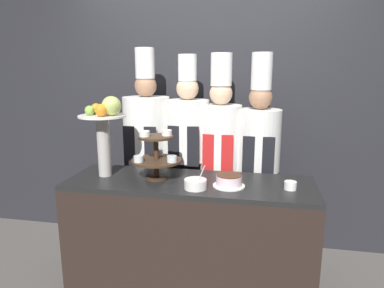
{
  "coord_description": "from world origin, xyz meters",
  "views": [
    {
      "loc": [
        0.47,
        -2.0,
        1.68
      ],
      "look_at": [
        0.0,
        0.39,
        1.15
      ],
      "focal_mm": 32.0,
      "sensor_mm": 36.0,
      "label": 1
    }
  ],
  "objects_px": {
    "fruit_pedestal": "(105,124)",
    "tiered_stand": "(156,154)",
    "cake_round": "(229,181)",
    "chef_center_right": "(220,153)",
    "serving_bowl_near": "(195,184)",
    "chef_center_left": "(188,151)",
    "chef_left": "(147,149)",
    "cup_white": "(290,185)",
    "chef_right": "(258,156)"
  },
  "relations": [
    {
      "from": "cup_white",
      "to": "chef_right",
      "type": "bearing_deg",
      "value": 109.95
    },
    {
      "from": "fruit_pedestal",
      "to": "chef_center_left",
      "type": "bearing_deg",
      "value": 47.53
    },
    {
      "from": "chef_right",
      "to": "fruit_pedestal",
      "type": "bearing_deg",
      "value": -153.7
    },
    {
      "from": "fruit_pedestal",
      "to": "chef_left",
      "type": "distance_m",
      "value": 0.64
    },
    {
      "from": "cup_white",
      "to": "chef_center_right",
      "type": "height_order",
      "value": "chef_center_right"
    },
    {
      "from": "serving_bowl_near",
      "to": "chef_center_right",
      "type": "xyz_separation_m",
      "value": [
        0.08,
        0.7,
        0.05
      ]
    },
    {
      "from": "serving_bowl_near",
      "to": "chef_center_left",
      "type": "height_order",
      "value": "chef_center_left"
    },
    {
      "from": "tiered_stand",
      "to": "serving_bowl_near",
      "type": "distance_m",
      "value": 0.39
    },
    {
      "from": "fruit_pedestal",
      "to": "cup_white",
      "type": "distance_m",
      "value": 1.38
    },
    {
      "from": "cup_white",
      "to": "chef_right",
      "type": "height_order",
      "value": "chef_right"
    },
    {
      "from": "tiered_stand",
      "to": "chef_right",
      "type": "height_order",
      "value": "chef_right"
    },
    {
      "from": "chef_left",
      "to": "chef_right",
      "type": "distance_m",
      "value": 0.98
    },
    {
      "from": "cake_round",
      "to": "chef_center_left",
      "type": "distance_m",
      "value": 0.74
    },
    {
      "from": "serving_bowl_near",
      "to": "chef_right",
      "type": "relative_size",
      "value": 0.09
    },
    {
      "from": "fruit_pedestal",
      "to": "chef_center_right",
      "type": "relative_size",
      "value": 0.33
    },
    {
      "from": "fruit_pedestal",
      "to": "chef_center_right",
      "type": "height_order",
      "value": "chef_center_right"
    },
    {
      "from": "chef_center_left",
      "to": "chef_right",
      "type": "height_order",
      "value": "chef_right"
    },
    {
      "from": "tiered_stand",
      "to": "chef_right",
      "type": "bearing_deg",
      "value": 36.72
    },
    {
      "from": "tiered_stand",
      "to": "cake_round",
      "type": "relative_size",
      "value": 1.66
    },
    {
      "from": "tiered_stand",
      "to": "fruit_pedestal",
      "type": "bearing_deg",
      "value": -178.96
    },
    {
      "from": "chef_center_right",
      "to": "chef_right",
      "type": "relative_size",
      "value": 1.0
    },
    {
      "from": "cake_round",
      "to": "chef_left",
      "type": "height_order",
      "value": "chef_left"
    },
    {
      "from": "serving_bowl_near",
      "to": "chef_right",
      "type": "xyz_separation_m",
      "value": [
        0.41,
        0.7,
        0.03
      ]
    },
    {
      "from": "tiered_stand",
      "to": "cake_round",
      "type": "distance_m",
      "value": 0.56
    },
    {
      "from": "cake_round",
      "to": "chef_center_right",
      "type": "xyz_separation_m",
      "value": [
        -0.13,
        0.61,
        0.04
      ]
    },
    {
      "from": "chef_right",
      "to": "chef_center_left",
      "type": "bearing_deg",
      "value": -180.0
    },
    {
      "from": "chef_left",
      "to": "chef_center_right",
      "type": "height_order",
      "value": "chef_left"
    },
    {
      "from": "chef_left",
      "to": "chef_center_right",
      "type": "bearing_deg",
      "value": 0.01
    },
    {
      "from": "serving_bowl_near",
      "to": "chef_right",
      "type": "bearing_deg",
      "value": 59.87
    },
    {
      "from": "fruit_pedestal",
      "to": "chef_left",
      "type": "bearing_deg",
      "value": 76.3
    },
    {
      "from": "chef_center_left",
      "to": "cup_white",
      "type": "bearing_deg",
      "value": -35.86
    },
    {
      "from": "chef_center_left",
      "to": "chef_right",
      "type": "distance_m",
      "value": 0.61
    },
    {
      "from": "tiered_stand",
      "to": "serving_bowl_near",
      "type": "bearing_deg",
      "value": -26.74
    },
    {
      "from": "serving_bowl_near",
      "to": "chef_center_left",
      "type": "relative_size",
      "value": 0.09
    },
    {
      "from": "chef_center_right",
      "to": "fruit_pedestal",
      "type": "bearing_deg",
      "value": -145.08
    },
    {
      "from": "cake_round",
      "to": "chef_right",
      "type": "height_order",
      "value": "chef_right"
    },
    {
      "from": "cup_white",
      "to": "chef_left",
      "type": "relative_size",
      "value": 0.04
    },
    {
      "from": "tiered_stand",
      "to": "serving_bowl_near",
      "type": "height_order",
      "value": "tiered_stand"
    },
    {
      "from": "tiered_stand",
      "to": "chef_center_right",
      "type": "xyz_separation_m",
      "value": [
        0.4,
        0.54,
        -0.1
      ]
    },
    {
      "from": "chef_right",
      "to": "tiered_stand",
      "type": "bearing_deg",
      "value": -143.28
    },
    {
      "from": "chef_left",
      "to": "chef_center_left",
      "type": "relative_size",
      "value": 1.03
    },
    {
      "from": "chef_left",
      "to": "chef_center_left",
      "type": "xyz_separation_m",
      "value": [
        0.37,
        0.0,
        -0.0
      ]
    },
    {
      "from": "chef_center_left",
      "to": "chef_right",
      "type": "bearing_deg",
      "value": 0.0
    },
    {
      "from": "serving_bowl_near",
      "to": "chef_center_right",
      "type": "height_order",
      "value": "chef_center_right"
    },
    {
      "from": "cup_white",
      "to": "chef_center_right",
      "type": "distance_m",
      "value": 0.81
    },
    {
      "from": "fruit_pedestal",
      "to": "tiered_stand",
      "type": "bearing_deg",
      "value": 1.04
    },
    {
      "from": "tiered_stand",
      "to": "serving_bowl_near",
      "type": "relative_size",
      "value": 2.19
    },
    {
      "from": "tiered_stand",
      "to": "chef_center_left",
      "type": "bearing_deg",
      "value": 77.66
    },
    {
      "from": "fruit_pedestal",
      "to": "chef_center_left",
      "type": "relative_size",
      "value": 0.33
    },
    {
      "from": "cake_round",
      "to": "chef_right",
      "type": "bearing_deg",
      "value": 72.68
    }
  ]
}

